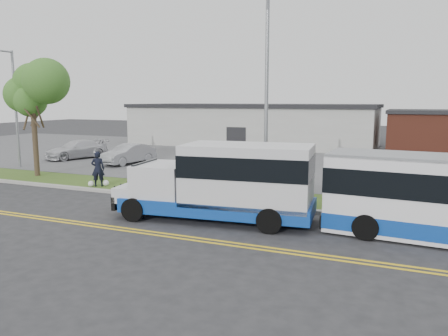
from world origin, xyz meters
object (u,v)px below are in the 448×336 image
at_px(streetlight_near, 266,90).
at_px(parked_car_a, 128,154).
at_px(shuttle_bus, 228,180).
at_px(pedestrian, 98,169).
at_px(parked_car_b, 77,149).
at_px(tree_west, 32,94).
at_px(streetlight_far, 15,104).

xyz_separation_m(streetlight_near, parked_car_a, (-12.74, 6.96, -4.40)).
height_order(shuttle_bus, pedestrian, shuttle_bus).
bearing_deg(pedestrian, parked_car_b, -73.23).
xyz_separation_m(tree_west, pedestrian, (5.77, -1.30, -4.06)).
bearing_deg(tree_west, parked_car_b, 114.42).
height_order(pedestrian, parked_car_a, pedestrian).
height_order(shuttle_bus, parked_car_a, shuttle_bus).
xyz_separation_m(streetlight_far, shuttle_bus, (18.77, -6.77, -2.84)).
height_order(streetlight_near, shuttle_bus, streetlight_near).
relative_size(streetlight_near, parked_car_b, 1.88).
relative_size(tree_west, shuttle_bus, 0.84).
relative_size(tree_west, streetlight_near, 0.73).
bearing_deg(tree_west, pedestrian, -12.70).
relative_size(streetlight_near, streetlight_far, 1.19).
height_order(tree_west, shuttle_bus, tree_west).
height_order(tree_west, streetlight_near, streetlight_near).
distance_m(streetlight_near, shuttle_bus, 5.44).
xyz_separation_m(pedestrian, parked_car_b, (-9.11, 8.66, -0.24)).
height_order(shuttle_bus, parked_car_b, shuttle_bus).
relative_size(parked_car_a, parked_car_b, 0.88).
xyz_separation_m(tree_west, parked_car_a, (2.26, 6.49, -4.29)).
height_order(tree_west, parked_car_a, tree_west).
distance_m(tree_west, streetlight_far, 4.62).
bearing_deg(pedestrian, parked_car_a, -95.43).
bearing_deg(streetlight_near, parked_car_a, 151.35).
distance_m(parked_car_a, parked_car_b, 5.66).
xyz_separation_m(streetlight_far, pedestrian, (9.77, -3.52, -3.41)).
distance_m(tree_west, pedestrian, 7.17).
distance_m(shuttle_bus, parked_car_b, 21.69).
relative_size(streetlight_far, parked_car_a, 1.80).
bearing_deg(streetlight_far, shuttle_bus, -19.83).
xyz_separation_m(streetlight_near, pedestrian, (-9.23, -0.83, -4.17)).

